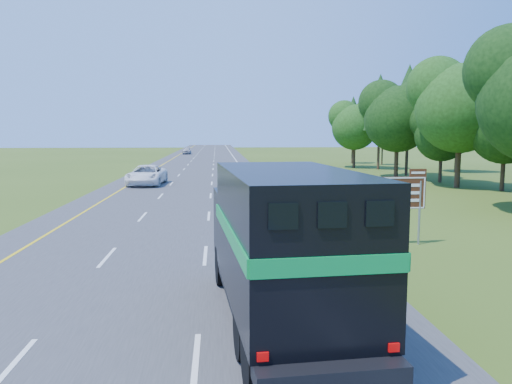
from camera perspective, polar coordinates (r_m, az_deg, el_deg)
road at (r=57.85m, az=-6.78°, el=2.16°), size 15.00×260.00×0.04m
lane_markings at (r=57.85m, az=-6.78°, el=2.19°), size 11.15×260.00×0.01m
horse_truck at (r=11.95m, az=3.00°, el=-5.76°), size 3.32×8.79×3.81m
white_suv at (r=45.37m, az=-12.37°, el=1.91°), size 3.26×6.45×1.75m
far_car at (r=108.28m, az=-7.91°, el=4.70°), size 1.81×4.34×1.47m
exit_sign at (r=21.54m, az=16.59°, el=-0.42°), size 1.88×0.11×3.19m
delineator at (r=21.84m, az=12.51°, el=-4.28°), size 0.08×0.05×1.00m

